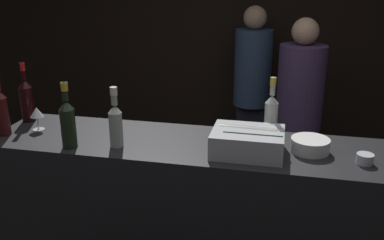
# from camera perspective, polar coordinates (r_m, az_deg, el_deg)

# --- Properties ---
(wall_back_chalkboard) EXTENTS (6.40, 0.06, 2.80)m
(wall_back_chalkboard) POSITION_cam_1_polar(r_m,az_deg,el_deg) (4.43, 6.41, 11.91)
(wall_back_chalkboard) COLOR black
(wall_back_chalkboard) RESTS_ON ground_plane
(bar_counter) EXTENTS (2.21, 0.55, 1.09)m
(bar_counter) POSITION_cam_1_polar(r_m,az_deg,el_deg) (2.55, -0.14, -14.43)
(bar_counter) COLOR black
(bar_counter) RESTS_ON ground_plane
(ice_bin_with_bottles) EXTENTS (0.36, 0.28, 0.13)m
(ice_bin_with_bottles) POSITION_cam_1_polar(r_m,az_deg,el_deg) (2.16, 7.47, -2.76)
(ice_bin_with_bottles) COLOR #B7BABF
(ice_bin_with_bottles) RESTS_ON bar_counter
(bowl_white) EXTENTS (0.20, 0.20, 0.07)m
(bowl_white) POSITION_cam_1_polar(r_m,az_deg,el_deg) (2.25, 15.47, -3.20)
(bowl_white) COLOR white
(bowl_white) RESTS_ON bar_counter
(wine_glass) EXTENTS (0.08, 0.08, 0.14)m
(wine_glass) POSITION_cam_1_polar(r_m,az_deg,el_deg) (2.60, -19.99, 0.86)
(wine_glass) COLOR silver
(wine_glass) RESTS_ON bar_counter
(candle_votive) EXTENTS (0.08, 0.08, 0.05)m
(candle_votive) POSITION_cam_1_polar(r_m,az_deg,el_deg) (2.21, 22.06, -4.82)
(candle_votive) COLOR silver
(candle_votive) RESTS_ON bar_counter
(red_wine_bottle_black_foil) EXTENTS (0.07, 0.07, 0.35)m
(red_wine_bottle_black_foil) POSITION_cam_1_polar(r_m,az_deg,el_deg) (2.58, -24.04, 1.23)
(red_wine_bottle_black_foil) COLOR #380F0F
(red_wine_bottle_black_foil) RESTS_ON bar_counter
(red_wine_bottle_tall) EXTENTS (0.08, 0.08, 0.36)m
(red_wine_bottle_tall) POSITION_cam_1_polar(r_m,az_deg,el_deg) (2.77, -21.18, 2.66)
(red_wine_bottle_tall) COLOR black
(red_wine_bottle_tall) RESTS_ON bar_counter
(white_wine_bottle) EXTENTS (0.07, 0.07, 0.32)m
(white_wine_bottle) POSITION_cam_1_polar(r_m,az_deg,el_deg) (2.24, -10.16, -0.28)
(white_wine_bottle) COLOR #9EA899
(white_wine_bottle) RESTS_ON bar_counter
(rose_wine_bottle) EXTENTS (0.07, 0.07, 0.34)m
(rose_wine_bottle) POSITION_cam_1_polar(r_m,az_deg,el_deg) (2.35, 10.50, 0.75)
(rose_wine_bottle) COLOR #B2B7AD
(rose_wine_bottle) RESTS_ON bar_counter
(champagne_bottle) EXTENTS (0.08, 0.08, 0.35)m
(champagne_bottle) POSITION_cam_1_polar(r_m,az_deg,el_deg) (2.28, -16.23, -0.16)
(champagne_bottle) COLOR black
(champagne_bottle) RESTS_ON bar_counter
(person_in_hoodie) EXTENTS (0.37, 0.37, 1.63)m
(person_in_hoodie) POSITION_cam_1_polar(r_m,az_deg,el_deg) (3.60, 14.04, 1.53)
(person_in_hoodie) COLOR black
(person_in_hoodie) RESTS_ON ground_plane
(person_blond_tee) EXTENTS (0.34, 0.34, 1.67)m
(person_blond_tee) POSITION_cam_1_polar(r_m,az_deg,el_deg) (4.07, 7.99, 4.48)
(person_blond_tee) COLOR black
(person_blond_tee) RESTS_ON ground_plane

